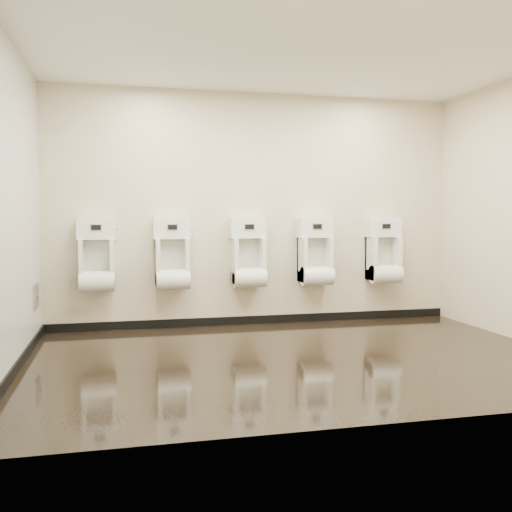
{
  "coord_description": "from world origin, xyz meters",
  "views": [
    {
      "loc": [
        -1.61,
        -5.01,
        1.32
      ],
      "look_at": [
        -0.3,
        0.55,
        0.92
      ],
      "focal_mm": 40.0,
      "sensor_mm": 36.0,
      "label": 1
    }
  ],
  "objects": [
    {
      "name": "urinal_0",
      "position": [
        -1.88,
        1.61,
        0.83
      ],
      "size": [
        0.44,
        0.33,
        0.81
      ],
      "color": "white",
      "rests_on": "back_wall"
    },
    {
      "name": "ceiling",
      "position": [
        0.0,
        0.0,
        2.8
      ],
      "size": [
        5.0,
        3.5,
        0.0
      ],
      "primitive_type": "cube",
      "color": "white"
    },
    {
      "name": "skirting_left",
      "position": [
        -2.49,
        0.0,
        0.05
      ],
      "size": [
        0.02,
        3.5,
        0.1
      ],
      "primitive_type": "cube",
      "color": "black",
      "rests_on": "ground"
    },
    {
      "name": "urinal_4",
      "position": [
        1.61,
        1.61,
        0.83
      ],
      "size": [
        0.44,
        0.33,
        0.81
      ],
      "color": "white",
      "rests_on": "back_wall"
    },
    {
      "name": "front_wall",
      "position": [
        0.0,
        -1.75,
        1.4
      ],
      "size": [
        5.0,
        0.02,
        2.8
      ],
      "primitive_type": "cube",
      "color": "beige",
      "rests_on": "ground"
    },
    {
      "name": "skirting_back",
      "position": [
        0.0,
        1.74,
        0.05
      ],
      "size": [
        5.0,
        0.02,
        0.1
      ],
      "primitive_type": "cube",
      "color": "black",
      "rests_on": "ground"
    },
    {
      "name": "ground",
      "position": [
        0.0,
        0.0,
        0.0
      ],
      "size": [
        5.0,
        3.5,
        0.0
      ],
      "primitive_type": "cube",
      "color": "black",
      "rests_on": "ground"
    },
    {
      "name": "urinal_2",
      "position": [
        -0.14,
        1.61,
        0.83
      ],
      "size": [
        0.44,
        0.33,
        0.81
      ],
      "color": "white",
      "rests_on": "back_wall"
    },
    {
      "name": "urinal_1",
      "position": [
        -1.04,
        1.61,
        0.83
      ],
      "size": [
        0.44,
        0.33,
        0.81
      ],
      "color": "white",
      "rests_on": "back_wall"
    },
    {
      "name": "urinal_3",
      "position": [
        0.7,
        1.61,
        0.83
      ],
      "size": [
        0.44,
        0.33,
        0.81
      ],
      "color": "white",
      "rests_on": "back_wall"
    },
    {
      "name": "access_panel",
      "position": [
        -2.48,
        1.2,
        0.5
      ],
      "size": [
        0.04,
        0.25,
        0.25
      ],
      "color": "#9E9EA3",
      "rests_on": "left_wall"
    },
    {
      "name": "left_wall",
      "position": [
        -2.5,
        0.0,
        1.4
      ],
      "size": [
        0.02,
        3.5,
        2.8
      ],
      "primitive_type": "cube",
      "color": "beige",
      "rests_on": "ground"
    },
    {
      "name": "back_wall",
      "position": [
        0.0,
        1.75,
        1.4
      ],
      "size": [
        5.0,
        0.02,
        2.8
      ],
      "primitive_type": "cube",
      "color": "beige",
      "rests_on": "ground"
    },
    {
      "name": "tile_overlay_left",
      "position": [
        -2.5,
        0.0,
        1.4
      ],
      "size": [
        0.01,
        3.5,
        2.8
      ],
      "primitive_type": "cube",
      "color": "silver",
      "rests_on": "ground"
    }
  ]
}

